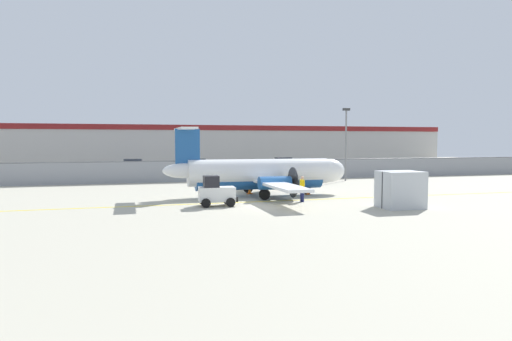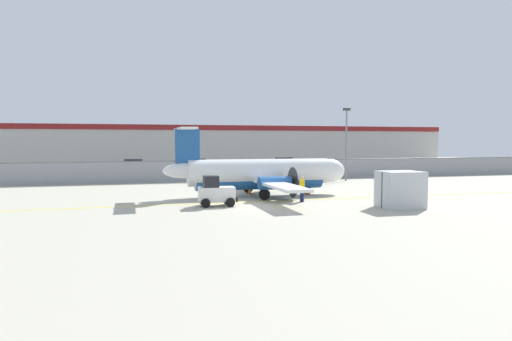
{
  "view_description": "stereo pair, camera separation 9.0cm",
  "coord_description": "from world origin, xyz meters",
  "px_view_note": "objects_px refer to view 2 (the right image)",
  "views": [
    {
      "loc": [
        -8.65,
        -26.74,
        4.01
      ],
      "look_at": [
        0.58,
        5.99,
        1.8
      ],
      "focal_mm": 32.0,
      "sensor_mm": 36.0,
      "label": 1
    },
    {
      "loc": [
        -8.56,
        -26.76,
        4.01
      ],
      "look_at": [
        0.58,
        5.99,
        1.8
      ],
      "focal_mm": 32.0,
      "sensor_mm": 36.0,
      "label": 2
    }
  ],
  "objects_px": {
    "ground_crew_worker": "(302,187)",
    "parked_car_1": "(135,165)",
    "cargo_container": "(400,190)",
    "traffic_cone_near_right": "(266,187)",
    "parked_car_2": "(198,165)",
    "baggage_tug": "(216,192)",
    "parked_car_0": "(81,170)",
    "parked_car_3": "(254,167)",
    "traffic_cone_far_left": "(250,190)",
    "apron_light_pole": "(346,138)",
    "parked_car_4": "(285,163)",
    "commuter_airplane": "(263,174)",
    "traffic_cone_near_left": "(308,190)"
  },
  "relations": [
    {
      "from": "parked_car_2",
      "to": "apron_light_pole",
      "type": "relative_size",
      "value": 0.59
    },
    {
      "from": "parked_car_4",
      "to": "traffic_cone_far_left",
      "type": "bearing_deg",
      "value": -109.37
    },
    {
      "from": "traffic_cone_near_right",
      "to": "parked_car_4",
      "type": "height_order",
      "value": "parked_car_4"
    },
    {
      "from": "parked_car_0",
      "to": "parked_car_3",
      "type": "relative_size",
      "value": 1.0
    },
    {
      "from": "cargo_container",
      "to": "baggage_tug",
      "type": "bearing_deg",
      "value": 162.5
    },
    {
      "from": "ground_crew_worker",
      "to": "parked_car_1",
      "type": "bearing_deg",
      "value": -79.05
    },
    {
      "from": "commuter_airplane",
      "to": "parked_car_2",
      "type": "bearing_deg",
      "value": 91.48
    },
    {
      "from": "parked_car_0",
      "to": "traffic_cone_far_left",
      "type": "bearing_deg",
      "value": -59.51
    },
    {
      "from": "cargo_container",
      "to": "traffic_cone_near_right",
      "type": "bearing_deg",
      "value": 117.69
    },
    {
      "from": "traffic_cone_near_right",
      "to": "parked_car_1",
      "type": "xyz_separation_m",
      "value": [
        -9.8,
        26.13,
        0.58
      ]
    },
    {
      "from": "apron_light_pole",
      "to": "commuter_airplane",
      "type": "bearing_deg",
      "value": -139.9
    },
    {
      "from": "parked_car_4",
      "to": "apron_light_pole",
      "type": "bearing_deg",
      "value": -85.8
    },
    {
      "from": "parked_car_0",
      "to": "baggage_tug",
      "type": "bearing_deg",
      "value": -73.29
    },
    {
      "from": "baggage_tug",
      "to": "cargo_container",
      "type": "relative_size",
      "value": 0.96
    },
    {
      "from": "baggage_tug",
      "to": "cargo_container",
      "type": "xyz_separation_m",
      "value": [
        10.49,
        -3.74,
        0.24
      ]
    },
    {
      "from": "parked_car_0",
      "to": "parked_car_2",
      "type": "xyz_separation_m",
      "value": [
        13.62,
        7.71,
        0.0
      ]
    },
    {
      "from": "ground_crew_worker",
      "to": "apron_light_pole",
      "type": "bearing_deg",
      "value": -132.9
    },
    {
      "from": "traffic_cone_near_right",
      "to": "parked_car_3",
      "type": "xyz_separation_m",
      "value": [
        3.86,
        17.76,
        0.58
      ]
    },
    {
      "from": "parked_car_2",
      "to": "parked_car_3",
      "type": "bearing_deg",
      "value": -56.42
    },
    {
      "from": "parked_car_0",
      "to": "parked_car_3",
      "type": "xyz_separation_m",
      "value": [
        19.29,
        0.32,
        0.0
      ]
    },
    {
      "from": "parked_car_2",
      "to": "apron_light_pole",
      "type": "distance_m",
      "value": 22.19
    },
    {
      "from": "commuter_airplane",
      "to": "parked_car_2",
      "type": "distance_m",
      "value": 27.93
    },
    {
      "from": "traffic_cone_far_left",
      "to": "parked_car_0",
      "type": "bearing_deg",
      "value": 126.19
    },
    {
      "from": "cargo_container",
      "to": "parked_car_1",
      "type": "xyz_separation_m",
      "value": [
        -14.92,
        36.85,
        -0.21
      ]
    },
    {
      "from": "commuter_airplane",
      "to": "ground_crew_worker",
      "type": "height_order",
      "value": "commuter_airplane"
    },
    {
      "from": "traffic_cone_near_left",
      "to": "commuter_airplane",
      "type": "bearing_deg",
      "value": 179.83
    },
    {
      "from": "parked_car_4",
      "to": "baggage_tug",
      "type": "bearing_deg",
      "value": -110.95
    },
    {
      "from": "baggage_tug",
      "to": "apron_light_pole",
      "type": "height_order",
      "value": "apron_light_pole"
    },
    {
      "from": "traffic_cone_near_left",
      "to": "parked_car_4",
      "type": "distance_m",
      "value": 30.21
    },
    {
      "from": "parked_car_1",
      "to": "apron_light_pole",
      "type": "xyz_separation_m",
      "value": [
        20.28,
        -19.14,
        3.41
      ]
    },
    {
      "from": "commuter_airplane",
      "to": "ground_crew_worker",
      "type": "xyz_separation_m",
      "value": [
        1.56,
        -3.82,
        -0.65
      ]
    },
    {
      "from": "traffic_cone_near_right",
      "to": "cargo_container",
      "type": "bearing_deg",
      "value": -64.46
    },
    {
      "from": "parked_car_0",
      "to": "parked_car_4",
      "type": "relative_size",
      "value": 1.0
    },
    {
      "from": "parked_car_3",
      "to": "traffic_cone_near_right",
      "type": "bearing_deg",
      "value": -97.15
    },
    {
      "from": "baggage_tug",
      "to": "parked_car_4",
      "type": "height_order",
      "value": "baggage_tug"
    },
    {
      "from": "traffic_cone_near_right",
      "to": "parked_car_2",
      "type": "xyz_separation_m",
      "value": [
        -1.81,
        25.14,
        0.58
      ]
    },
    {
      "from": "traffic_cone_near_left",
      "to": "baggage_tug",
      "type": "bearing_deg",
      "value": -151.62
    },
    {
      "from": "commuter_airplane",
      "to": "parked_car_3",
      "type": "bearing_deg",
      "value": 76.43
    },
    {
      "from": "baggage_tug",
      "to": "parked_car_0",
      "type": "relative_size",
      "value": 0.55
    },
    {
      "from": "cargo_container",
      "to": "parked_car_0",
      "type": "relative_size",
      "value": 0.57
    },
    {
      "from": "parked_car_1",
      "to": "parked_car_3",
      "type": "xyz_separation_m",
      "value": [
        13.65,
        -8.37,
        0.0
      ]
    },
    {
      "from": "traffic_cone_far_left",
      "to": "parked_car_1",
      "type": "distance_m",
      "value": 28.62
    },
    {
      "from": "parked_car_4",
      "to": "apron_light_pole",
      "type": "height_order",
      "value": "apron_light_pole"
    },
    {
      "from": "traffic_cone_near_right",
      "to": "ground_crew_worker",
      "type": "bearing_deg",
      "value": -85.98
    },
    {
      "from": "ground_crew_worker",
      "to": "parked_car_0",
      "type": "height_order",
      "value": "same"
    },
    {
      "from": "parked_car_2",
      "to": "parked_car_4",
      "type": "height_order",
      "value": "same"
    },
    {
      "from": "commuter_airplane",
      "to": "apron_light_pole",
      "type": "xyz_separation_m",
      "value": [
        11.58,
        9.75,
        2.7
      ]
    },
    {
      "from": "parked_car_2",
      "to": "baggage_tug",
      "type": "bearing_deg",
      "value": -100.24
    },
    {
      "from": "traffic_cone_near_right",
      "to": "parked_car_0",
      "type": "height_order",
      "value": "parked_car_0"
    },
    {
      "from": "cargo_container",
      "to": "apron_light_pole",
      "type": "bearing_deg",
      "value": 75.31
    }
  ]
}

